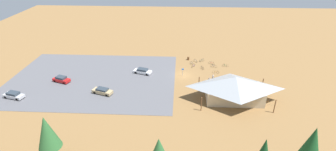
# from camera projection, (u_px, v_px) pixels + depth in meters

# --- Properties ---
(ground) EXTENTS (160.00, 160.00, 0.00)m
(ground) POSITION_uv_depth(u_px,v_px,m) (183.00, 75.00, 66.59)
(ground) COLOR olive
(ground) RESTS_ON ground
(parking_lot_asphalt) EXTENTS (41.26, 29.77, 0.05)m
(parking_lot_asphalt) POSITION_uv_depth(u_px,v_px,m) (93.00, 78.00, 65.00)
(parking_lot_asphalt) COLOR #56565B
(parking_lot_asphalt) RESTS_ON ground
(bike_pavilion) EXTENTS (15.04, 9.35, 5.58)m
(bike_pavilion) POSITION_uv_depth(u_px,v_px,m) (235.00, 87.00, 54.76)
(bike_pavilion) COLOR #C6B28E
(bike_pavilion) RESTS_ON ground
(trash_bin) EXTENTS (0.60, 0.60, 0.90)m
(trash_bin) POSITION_uv_depth(u_px,v_px,m) (188.00, 58.00, 75.11)
(trash_bin) COLOR brown
(trash_bin) RESTS_ON ground
(lot_sign) EXTENTS (0.56, 0.08, 2.20)m
(lot_sign) POSITION_uv_depth(u_px,v_px,m) (183.00, 71.00, 65.64)
(lot_sign) COLOR #99999E
(lot_sign) RESTS_ON ground
(pine_far_east) EXTENTS (3.48, 3.48, 8.18)m
(pine_far_east) POSITION_uv_depth(u_px,v_px,m) (47.00, 132.00, 38.38)
(pine_far_east) COLOR brown
(pine_far_east) RESTS_ON ground
(pine_east) EXTENTS (2.95, 2.95, 7.84)m
(pine_east) POSITION_uv_depth(u_px,v_px,m) (312.00, 143.00, 36.72)
(pine_east) COLOR brown
(pine_east) RESTS_ON ground
(bicycle_white_yard_center) EXTENTS (1.00, 1.49, 0.78)m
(bicycle_white_yard_center) POSITION_uv_depth(u_px,v_px,m) (195.00, 61.00, 73.90)
(bicycle_white_yard_center) COLOR black
(bicycle_white_yard_center) RESTS_ON ground
(bicycle_red_yard_front) EXTENTS (1.54, 1.05, 0.89)m
(bicycle_red_yard_front) POSITION_uv_depth(u_px,v_px,m) (212.00, 63.00, 72.39)
(bicycle_red_yard_front) COLOR black
(bicycle_red_yard_front) RESTS_ON ground
(bicycle_orange_edge_north) EXTENTS (1.69, 0.48, 0.79)m
(bicycle_orange_edge_north) POSITION_uv_depth(u_px,v_px,m) (216.00, 72.00, 67.40)
(bicycle_orange_edge_north) COLOR black
(bicycle_orange_edge_north) RESTS_ON ground
(bicycle_green_yard_right) EXTENTS (1.68, 0.50, 0.79)m
(bicycle_green_yard_right) POSITION_uv_depth(u_px,v_px,m) (225.00, 65.00, 71.10)
(bicycle_green_yard_right) COLOR black
(bicycle_green_yard_right) RESTS_ON ground
(bicycle_blue_edge_south) EXTENTS (1.63, 0.70, 0.88)m
(bicycle_blue_edge_south) POSITION_uv_depth(u_px,v_px,m) (214.00, 66.00, 70.58)
(bicycle_blue_edge_south) COLOR black
(bicycle_blue_edge_south) RESTS_ON ground
(bicycle_silver_near_porch) EXTENTS (0.86, 1.50, 0.82)m
(bicycle_silver_near_porch) POSITION_uv_depth(u_px,v_px,m) (191.00, 63.00, 72.41)
(bicycle_silver_near_porch) COLOR black
(bicycle_silver_near_porch) RESTS_ON ground
(bicycle_teal_front_row) EXTENTS (1.49, 1.00, 0.87)m
(bicycle_teal_front_row) POSITION_uv_depth(u_px,v_px,m) (202.00, 60.00, 74.13)
(bicycle_teal_front_row) COLOR black
(bicycle_teal_front_row) RESTS_ON ground
(bicycle_purple_near_sign) EXTENTS (1.11, 1.44, 0.77)m
(bicycle_purple_near_sign) POSITION_uv_depth(u_px,v_px,m) (193.00, 66.00, 70.85)
(bicycle_purple_near_sign) COLOR black
(bicycle_purple_near_sign) RESTS_ON ground
(bicycle_black_lone_west) EXTENTS (0.69, 1.70, 0.83)m
(bicycle_black_lone_west) POSITION_uv_depth(u_px,v_px,m) (202.00, 68.00, 69.75)
(bicycle_black_lone_west) COLOR black
(bicycle_black_lone_west) RESTS_ON ground
(car_red_back_corner) EXTENTS (4.54, 2.98, 1.48)m
(car_red_back_corner) POSITION_uv_depth(u_px,v_px,m) (61.00, 79.00, 63.00)
(car_red_back_corner) COLOR red
(car_red_back_corner) RESTS_ON parking_lot_asphalt
(car_white_by_curb) EXTENTS (5.02, 3.18, 1.32)m
(car_white_by_curb) POSITION_uv_depth(u_px,v_px,m) (143.00, 71.00, 67.20)
(car_white_by_curb) COLOR white
(car_white_by_curb) RESTS_ON parking_lot_asphalt
(car_silver_second_row) EXTENTS (4.82, 2.73, 1.43)m
(car_silver_second_row) POSITION_uv_depth(u_px,v_px,m) (14.00, 95.00, 56.49)
(car_silver_second_row) COLOR #BCBCC1
(car_silver_second_row) RESTS_ON parking_lot_asphalt
(car_tan_front_row) EXTENTS (4.92, 3.04, 1.36)m
(car_tan_front_row) POSITION_uv_depth(u_px,v_px,m) (102.00, 91.00, 58.09)
(car_tan_front_row) COLOR tan
(car_tan_front_row) RESTS_ON parking_lot_asphalt
(visitor_near_lot) EXTENTS (0.39, 0.36, 1.79)m
(visitor_near_lot) POSITION_uv_depth(u_px,v_px,m) (213.00, 77.00, 63.51)
(visitor_near_lot) COLOR #2D3347
(visitor_near_lot) RESTS_ON ground
(visitor_crossing_yard) EXTENTS (0.36, 0.36, 1.61)m
(visitor_crossing_yard) POSITION_uv_depth(u_px,v_px,m) (209.00, 80.00, 62.56)
(visitor_crossing_yard) COLOR #2D3347
(visitor_crossing_yard) RESTS_ON ground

